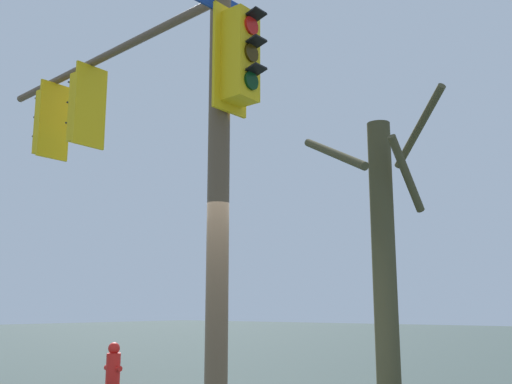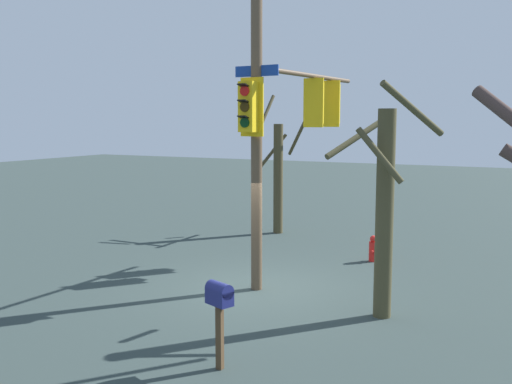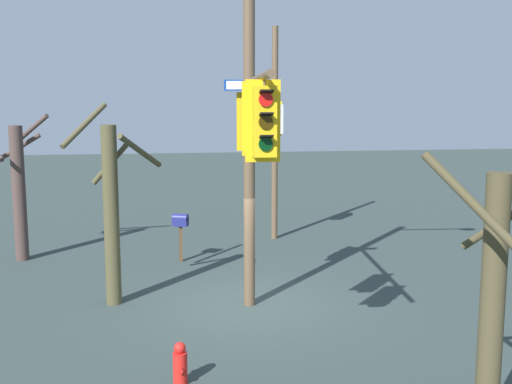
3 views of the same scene
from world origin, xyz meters
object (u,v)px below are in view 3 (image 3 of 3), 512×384
Objects in this scene: mailbox at (180,224)px; bare_tree_behind_pole at (497,294)px; bare_tree_across_street at (18,187)px; fire_hydrant at (180,364)px; bare_tree_corner at (111,207)px.

mailbox is 0.29× the size of bare_tree_behind_pole.
bare_tree_across_street is (11.45, 8.48, -0.01)m from bare_tree_behind_pole.
fire_hydrant is at bearing 58.29° from bare_tree_behind_pole.
bare_tree_corner is (6.98, 5.50, 0.09)m from bare_tree_behind_pole.
mailbox is (8.01, -0.27, 0.76)m from fire_hydrant.
bare_tree_corner is at bearing 17.27° from fire_hydrant.
fire_hydrant is at bearing 19.58° from mailbox.
fire_hydrant is 10.07m from bare_tree_across_street.
fire_hydrant is 0.15× the size of bare_tree_behind_pole.
bare_tree_behind_pole is at bearing -121.71° from fire_hydrant.
mailbox reaches higher than fire_hydrant.
bare_tree_corner is (-4.47, -2.98, 0.10)m from bare_tree_across_street.
bare_tree_across_street is (0.89, 4.63, 1.06)m from mailbox.
bare_tree_behind_pole is 14.24m from bare_tree_across_street.
fire_hydrant is 0.17× the size of bare_tree_across_street.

